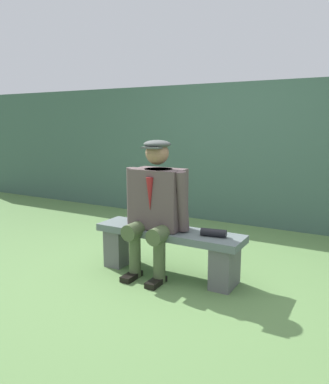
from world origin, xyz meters
name	(u,v)px	position (x,y,z in m)	size (l,w,h in m)	color
ground_plane	(168,274)	(0.00, 0.00, 0.00)	(30.00, 30.00, 0.00)	#587E45
bench	(169,245)	(0.00, 0.00, 0.28)	(1.43, 0.37, 0.44)	#556262
seated_man	(156,203)	(0.11, 0.04, 0.69)	(0.65, 0.54, 1.27)	#514243
rolled_magazine	(214,233)	(-0.45, 0.01, 0.48)	(0.07, 0.07, 0.22)	black
stadium_wall	(244,155)	(0.00, -2.19, 0.98)	(12.00, 0.24, 1.96)	#3B584D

